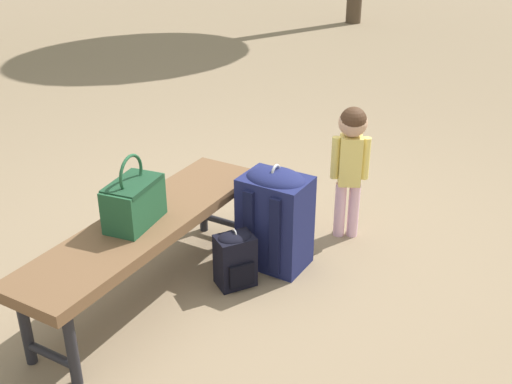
{
  "coord_description": "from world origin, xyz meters",
  "views": [
    {
      "loc": [
        -2.26,
        -2.25,
        1.96
      ],
      "look_at": [
        -0.11,
        -0.08,
        0.45
      ],
      "focal_mm": 43.66,
      "sensor_mm": 36.0,
      "label": 1
    }
  ],
  "objects_px": {
    "backpack_small": "(235,257)",
    "child_standing": "(351,153)",
    "handbag": "(134,201)",
    "park_bench": "(147,229)",
    "backpack_large": "(275,215)"
  },
  "relations": [
    {
      "from": "backpack_small",
      "to": "handbag",
      "type": "bearing_deg",
      "value": 149.82
    },
    {
      "from": "backpack_small",
      "to": "child_standing",
      "type": "bearing_deg",
      "value": -6.31
    },
    {
      "from": "handbag",
      "to": "backpack_large",
      "type": "height_order",
      "value": "handbag"
    },
    {
      "from": "handbag",
      "to": "child_standing",
      "type": "relative_size",
      "value": 0.44
    },
    {
      "from": "child_standing",
      "to": "backpack_large",
      "type": "xyz_separation_m",
      "value": [
        -0.54,
        0.09,
        -0.25
      ]
    },
    {
      "from": "handbag",
      "to": "backpack_small",
      "type": "bearing_deg",
      "value": -30.18
    },
    {
      "from": "park_bench",
      "to": "backpack_large",
      "type": "distance_m",
      "value": 0.73
    },
    {
      "from": "park_bench",
      "to": "backpack_large",
      "type": "height_order",
      "value": "backpack_large"
    },
    {
      "from": "handbag",
      "to": "child_standing",
      "type": "bearing_deg",
      "value": -15.12
    },
    {
      "from": "child_standing",
      "to": "backpack_small",
      "type": "distance_m",
      "value": 0.93
    },
    {
      "from": "park_bench",
      "to": "child_standing",
      "type": "bearing_deg",
      "value": -15.8
    },
    {
      "from": "park_bench",
      "to": "backpack_small",
      "type": "distance_m",
      "value": 0.5
    },
    {
      "from": "park_bench",
      "to": "backpack_large",
      "type": "relative_size",
      "value": 2.66
    },
    {
      "from": "park_bench",
      "to": "backpack_large",
      "type": "xyz_separation_m",
      "value": [
        0.68,
        -0.25,
        -0.08
      ]
    },
    {
      "from": "park_bench",
      "to": "child_standing",
      "type": "distance_m",
      "value": 1.28
    }
  ]
}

